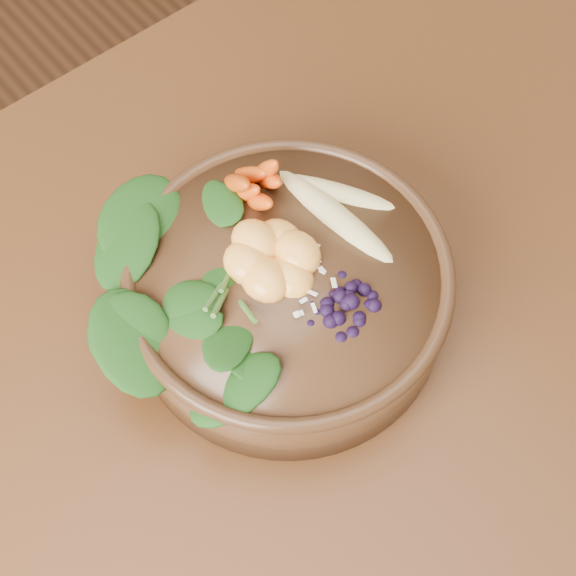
% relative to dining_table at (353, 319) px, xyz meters
% --- Properties ---
extents(ground, '(4.00, 4.00, 0.00)m').
position_rel_dining_table_xyz_m(ground, '(0.00, 0.00, -0.66)').
color(ground, '#381E0F').
rests_on(ground, ground).
extents(dining_table, '(1.60, 0.90, 0.75)m').
position_rel_dining_table_xyz_m(dining_table, '(0.00, 0.00, 0.00)').
color(dining_table, '#331C0C').
rests_on(dining_table, ground).
extents(stoneware_bowl, '(0.39, 0.39, 0.09)m').
position_rel_dining_table_xyz_m(stoneware_bowl, '(-0.08, 0.02, 0.14)').
color(stoneware_bowl, '#432715').
rests_on(stoneware_bowl, dining_table).
extents(kale_heap, '(0.25, 0.24, 0.05)m').
position_rel_dining_table_xyz_m(kale_heap, '(-0.15, 0.07, 0.20)').
color(kale_heap, '#1A4513').
rests_on(kale_heap, stoneware_bowl).
extents(carrot_cluster, '(0.08, 0.08, 0.09)m').
position_rel_dining_table_xyz_m(carrot_cluster, '(-0.05, 0.12, 0.22)').
color(carrot_cluster, '#DC4B12').
rests_on(carrot_cluster, stoneware_bowl).
extents(banana_halves, '(0.11, 0.18, 0.03)m').
position_rel_dining_table_xyz_m(banana_halves, '(0.00, 0.05, 0.19)').
color(banana_halves, '#E0CC84').
rests_on(banana_halves, stoneware_bowl).
extents(mandarin_cluster, '(0.12, 0.12, 0.04)m').
position_rel_dining_table_xyz_m(mandarin_cluster, '(-0.09, 0.04, 0.20)').
color(mandarin_cluster, '#FFA43D').
rests_on(mandarin_cluster, stoneware_bowl).
extents(blueberry_pile, '(0.17, 0.15, 0.04)m').
position_rel_dining_table_xyz_m(blueberry_pile, '(-0.06, -0.04, 0.20)').
color(blueberry_pile, black).
rests_on(blueberry_pile, stoneware_bowl).
extents(coconut_flakes, '(0.12, 0.10, 0.01)m').
position_rel_dining_table_xyz_m(coconut_flakes, '(-0.07, -0.00, 0.18)').
color(coconut_flakes, white).
rests_on(coconut_flakes, stoneware_bowl).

